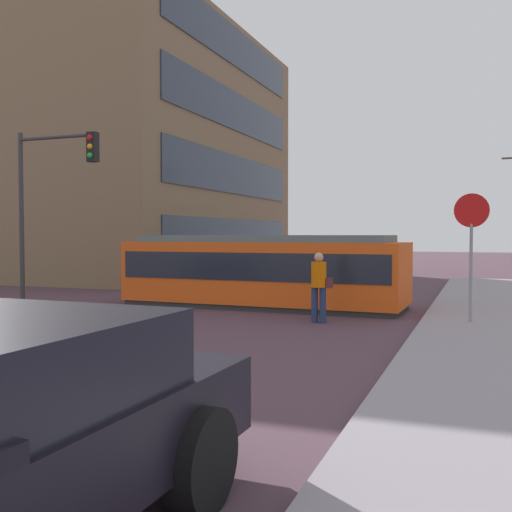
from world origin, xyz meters
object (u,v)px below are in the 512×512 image
Objects in this scene: city_bus at (284,261)px; stop_sign at (471,230)px; traffic_light_mast at (50,184)px; pedestrian_crossing at (319,283)px; streetcar_tram at (263,270)px.

stop_sign reaches higher than city_bus.
stop_sign is 11.70m from traffic_light_mast.
city_bus is at bearing 112.83° from pedestrian_crossing.
stop_sign is at bearing -0.05° from traffic_light_mast.
stop_sign reaches higher than streetcar_tram.
stop_sign is at bearing -19.80° from streetcar_tram.
city_bus is 1.00× the size of traffic_light_mast.
streetcar_tram is at bearing 19.12° from traffic_light_mast.
streetcar_tram is 1.60× the size of city_bus.
traffic_light_mast is (-11.62, 0.01, 1.39)m from stop_sign.
pedestrian_crossing is 3.64m from stop_sign.
city_bus is 3.07× the size of pedestrian_crossing.
stop_sign is at bearing -50.53° from city_bus.
traffic_light_mast is (-4.29, -8.89, 2.56)m from city_bus.
streetcar_tram reaches higher than city_bus.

